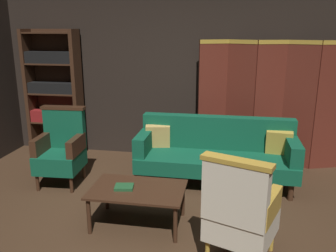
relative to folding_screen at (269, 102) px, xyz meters
name	(u,v)px	position (x,y,z in m)	size (l,w,h in m)	color
ground_plane	(154,235)	(-1.29, -2.24, -0.99)	(10.00, 10.00, 0.00)	#3D2819
back_wall	(186,71)	(-1.29, 0.21, 0.41)	(7.20, 0.10, 2.80)	black
folding_screen	(269,102)	(0.00, 0.00, 0.00)	(2.15, 0.24, 1.90)	#5B2319
bookshelf	(54,91)	(-3.44, -0.05, 0.08)	(0.90, 0.32, 2.05)	#382114
velvet_couch	(216,151)	(-0.74, -0.79, -0.53)	(2.12, 0.78, 0.88)	#382114
coffee_table	(138,192)	(-1.50, -2.06, -0.61)	(1.00, 0.64, 0.42)	#382114
armchair_gilt_accent	(240,212)	(-0.45, -2.50, -0.50)	(0.74, 0.74, 1.04)	#B78E33
armchair_wing_left	(61,149)	(-2.80, -1.19, -0.50)	(0.62, 0.61, 1.04)	#382114
book_green_cloth	(124,187)	(-1.65, -2.08, -0.55)	(0.20, 0.16, 0.03)	#1E4C28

